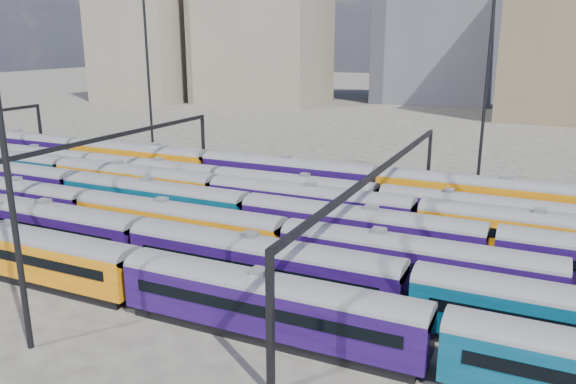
% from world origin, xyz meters
% --- Properties ---
extents(ground, '(500.00, 500.00, 0.00)m').
position_xyz_m(ground, '(0.00, 0.00, 0.00)').
color(ground, '#3F3A35').
rests_on(ground, ground).
extents(rake_0, '(140.85, 2.94, 4.95)m').
position_xyz_m(rake_0, '(7.34, -15.00, 2.60)').
color(rake_0, black).
rests_on(rake_0, ground).
extents(rake_1, '(147.30, 3.08, 5.18)m').
position_xyz_m(rake_1, '(4.20, -10.00, 2.72)').
color(rake_1, black).
rests_on(rake_1, ground).
extents(rake_2, '(122.16, 2.98, 5.01)m').
position_xyz_m(rake_2, '(-16.67, -5.00, 2.63)').
color(rake_2, black).
rests_on(rake_2, ground).
extents(rake_3, '(104.68, 3.07, 5.17)m').
position_xyz_m(rake_3, '(8.21, 0.00, 2.71)').
color(rake_3, black).
rests_on(rake_3, ground).
extents(rake_4, '(124.46, 3.04, 5.11)m').
position_xyz_m(rake_4, '(-8.83, 5.00, 2.68)').
color(rake_4, black).
rests_on(rake_4, ground).
extents(rake_5, '(111.97, 2.73, 4.59)m').
position_xyz_m(rake_5, '(7.15, 10.00, 2.41)').
color(rake_5, black).
rests_on(rake_5, ground).
extents(rake_6, '(129.27, 3.15, 5.31)m').
position_xyz_m(rake_6, '(-16.17, 15.00, 2.79)').
color(rake_6, black).
rests_on(rake_6, ground).
extents(gantry_1, '(0.35, 40.35, 8.03)m').
position_xyz_m(gantry_1, '(-20.00, 0.00, 6.79)').
color(gantry_1, black).
rests_on(gantry_1, ground).
extents(gantry_2, '(0.35, 40.35, 8.03)m').
position_xyz_m(gantry_2, '(10.00, 0.00, 6.79)').
color(gantry_2, black).
rests_on(gantry_2, ground).
extents(mast_1, '(1.40, 0.50, 25.60)m').
position_xyz_m(mast_1, '(-30.00, 22.00, 13.97)').
color(mast_1, black).
rests_on(mast_1, ground).
extents(mast_3, '(1.40, 0.50, 25.60)m').
position_xyz_m(mast_3, '(15.00, 24.00, 13.97)').
color(mast_3, black).
rests_on(mast_3, ground).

